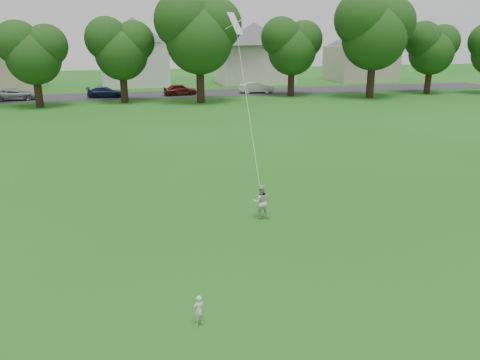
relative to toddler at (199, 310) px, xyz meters
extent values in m
plane|color=#175212|center=(-0.06, 2.09, -0.40)|extent=(160.00, 160.00, 0.00)
cube|color=#2D2D30|center=(-0.06, 44.09, -0.40)|extent=(90.00, 7.00, 0.01)
imported|color=silver|center=(0.00, 0.00, 0.00)|extent=(0.34, 0.28, 0.81)
imported|color=beige|center=(3.34, 6.26, 0.26)|extent=(0.68, 0.56, 1.32)
plane|color=silver|center=(3.21, 9.99, 6.75)|extent=(0.90, 1.04, 0.87)
cylinder|color=white|center=(3.27, 8.12, 3.65)|extent=(0.01, 0.01, 7.23)
cylinder|color=black|center=(-9.41, 37.48, 1.12)|extent=(0.70, 0.70, 3.05)
cylinder|color=black|center=(-1.61, 38.94, 1.20)|extent=(0.71, 0.71, 3.20)
cylinder|color=black|center=(5.80, 36.94, 1.63)|extent=(0.79, 0.79, 4.06)
cylinder|color=black|center=(16.31, 39.75, 1.22)|extent=(0.72, 0.72, 3.25)
cylinder|color=black|center=(24.12, 36.46, 1.69)|extent=(0.80, 0.80, 4.19)
cylinder|color=black|center=(32.28, 38.13, 1.14)|extent=(0.70, 0.70, 3.09)
imported|color=gray|center=(-12.58, 43.09, 0.20)|extent=(4.42, 2.38, 1.18)
imported|color=#131A3C|center=(-3.60, 43.09, 0.17)|extent=(3.97, 1.84, 1.12)
imported|color=#4F170F|center=(4.45, 43.09, 0.23)|extent=(3.81, 1.82, 1.26)
imported|color=#BBBBBB|center=(13.24, 43.09, 0.25)|extent=(3.94, 1.50, 1.28)
cube|color=#C0AB90|center=(-16.06, 54.09, 2.01)|extent=(8.52, 7.57, 4.82)
cube|color=silver|center=(-0.06, 54.09, 2.37)|extent=(8.38, 6.57, 5.54)
pyramid|color=#4B484D|center=(-0.06, 54.09, 8.18)|extent=(12.09, 12.09, 3.05)
cube|color=beige|center=(15.94, 54.09, 2.17)|extent=(9.79, 7.64, 5.16)
pyramid|color=#4B484D|center=(15.94, 54.09, 7.59)|extent=(14.12, 14.12, 2.84)
cube|color=#B7AB97|center=(31.94, 54.09, 1.96)|extent=(8.58, 7.68, 4.72)
pyramid|color=#4B484D|center=(31.94, 54.09, 6.91)|extent=(12.37, 12.37, 2.60)
camera|label=1|loc=(-1.31, -9.77, 6.44)|focal=35.00mm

